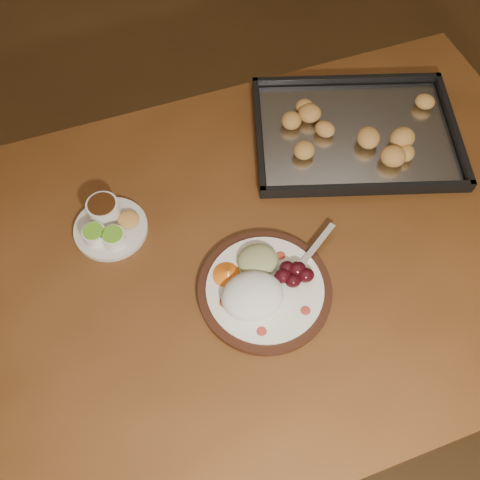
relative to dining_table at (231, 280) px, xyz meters
name	(u,v)px	position (x,y,z in m)	size (l,w,h in m)	color
ground	(246,290)	(0.12, 0.26, -0.65)	(4.00, 4.00, 0.00)	brown
dining_table	(231,280)	(0.00, 0.00, 0.00)	(1.55, 0.98, 0.75)	brown
dinner_plate	(261,288)	(0.04, -0.09, 0.12)	(0.31, 0.26, 0.06)	black
condiment_saucer	(108,224)	(-0.22, 0.14, 0.12)	(0.15, 0.15, 0.05)	silver
baking_tray	(355,132)	(0.36, 0.23, 0.11)	(0.52, 0.44, 0.05)	black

